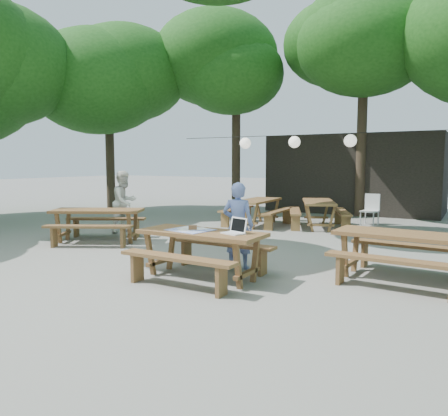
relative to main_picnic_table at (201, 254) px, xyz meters
name	(u,v)px	position (x,y,z in m)	size (l,w,h in m)	color
ground	(177,267)	(-0.77, 0.37, -0.39)	(80.00, 80.00, 0.00)	slate
pavilion	(356,174)	(-0.27, 10.87, 1.01)	(6.00, 3.00, 2.80)	black
main_picnic_table	(201,254)	(0.00, 0.00, 0.00)	(2.00, 1.58, 0.75)	#57341E
picnic_table_nw	(98,225)	(-3.79, 1.44, 0.00)	(2.42, 2.29, 0.75)	#57341E
picnic_table_ne	(402,256)	(2.75, 1.40, 0.00)	(2.04, 1.68, 0.75)	#57341E
picnic_table_far_w	(257,212)	(-1.80, 5.64, 0.00)	(1.69, 2.04, 0.75)	#57341E
picnic_table_far_e	(318,214)	(-0.14, 6.17, 0.00)	(2.19, 2.36, 0.75)	#57341E
woman	(238,225)	(0.17, 0.88, 0.36)	(0.54, 0.36, 1.49)	#798EDC
second_person	(124,202)	(-4.22, 2.79, 0.41)	(0.78, 0.61, 1.60)	white
plastic_chair	(370,216)	(0.99, 7.41, -0.13)	(0.50, 0.50, 0.90)	silver
laptop	(236,230)	(0.57, 0.07, 0.42)	(0.39, 0.35, 0.24)	white
tabletop_clutter	(191,229)	(-0.21, 0.01, 0.37)	(0.73, 0.64, 0.08)	blue
paper_lanterns	(295,142)	(-0.95, 6.37, 2.02)	(9.00, 0.34, 0.38)	black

